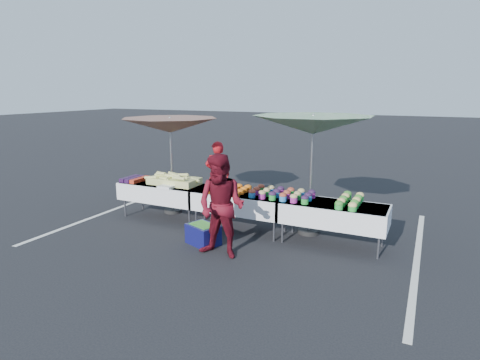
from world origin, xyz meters
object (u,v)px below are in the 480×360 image
at_px(customer, 221,206).
at_px(umbrella_left, 170,126).
at_px(vendor, 218,175).
at_px(umbrella_right, 313,126).
at_px(table_left, 164,191).
at_px(table_center, 240,201).
at_px(storage_bin, 203,234).
at_px(table_right, 333,213).

distance_m(customer, umbrella_left, 2.92).
height_order(vendor, umbrella_right, umbrella_right).
height_order(table_left, vendor, vendor).
relative_size(table_center, vendor, 1.20).
xyz_separation_m(table_left, customer, (2.08, -1.28, 0.27)).
xyz_separation_m(table_left, umbrella_left, (-0.06, 0.40, 1.34)).
bearing_deg(vendor, storage_bin, 88.79).
distance_m(customer, umbrella_right, 2.29).
xyz_separation_m(vendor, umbrella_right, (2.42, -0.80, 1.27)).
distance_m(table_right, customer, 2.01).
bearing_deg(umbrella_right, table_right, -37.22).
bearing_deg(table_right, vendor, 157.78).
bearing_deg(umbrella_right, table_center, -162.56).
height_order(table_right, storage_bin, table_right).
bearing_deg(table_left, storage_bin, -31.89).
relative_size(umbrella_left, storage_bin, 3.77).
height_order(table_center, storage_bin, table_center).
bearing_deg(umbrella_left, umbrella_right, -0.00).
distance_m(vendor, umbrella_left, 1.57).
relative_size(table_left, umbrella_left, 0.74).
xyz_separation_m(table_left, storage_bin, (1.53, -0.95, -0.40)).
bearing_deg(vendor, customer, 96.45).
height_order(umbrella_right, storage_bin, umbrella_right).
distance_m(table_left, table_right, 3.60).
bearing_deg(customer, storage_bin, 148.97).
bearing_deg(umbrella_left, table_center, -12.16).
relative_size(table_center, umbrella_right, 0.63).
height_order(table_center, vendor, vendor).
distance_m(vendor, storage_bin, 2.40).
xyz_separation_m(table_left, vendor, (0.65, 1.20, 0.19)).
relative_size(table_right, umbrella_right, 0.63).
relative_size(table_left, table_right, 1.00).
distance_m(table_left, vendor, 1.38).
bearing_deg(storage_bin, customer, -9.59).
bearing_deg(table_right, storage_bin, -155.25).
bearing_deg(storage_bin, table_left, 169.48).
relative_size(umbrella_right, storage_bin, 4.41).
distance_m(table_center, table_right, 1.80).
height_order(umbrella_left, umbrella_right, umbrella_right).
xyz_separation_m(table_right, vendor, (-2.95, 1.20, 0.19)).
relative_size(customer, umbrella_right, 0.58).
bearing_deg(umbrella_right, table_left, -172.58).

